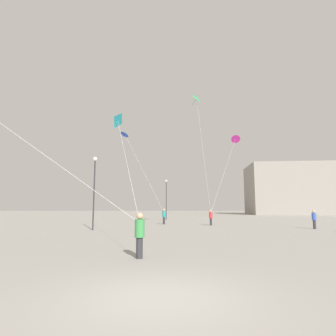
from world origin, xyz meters
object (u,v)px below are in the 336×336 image
at_px(kite_cobalt_diamond, 125,135).
at_px(building_centre_hall, 326,199).
at_px(lamppost_east, 166,194).
at_px(kite_emerald_diamond, 197,99).
at_px(kite_magenta_diamond, 235,139).
at_px(lamppost_west, 94,182).
at_px(person_in_blue, 314,219).
at_px(person_in_green, 140,233).
at_px(person_in_red, 211,217).
at_px(kite_cyan_delta, 118,122).
at_px(building_left_hall, 300,190).
at_px(person_in_teal, 164,216).

relative_size(kite_cobalt_diamond, building_centre_hall, 0.40).
bearing_deg(lamppost_east, building_centre_hall, 45.24).
bearing_deg(building_centre_hall, kite_emerald_diamond, -126.02).
xyz_separation_m(kite_magenta_diamond, lamppost_west, (-15.29, -13.71, -6.99)).
bearing_deg(kite_magenta_diamond, lamppost_east, 144.93).
height_order(person_in_blue, person_in_green, person_in_green).
xyz_separation_m(person_in_red, kite_cyan_delta, (-8.03, -11.04, 7.06)).
distance_m(person_in_green, kite_emerald_diamond, 23.12).
distance_m(kite_magenta_diamond, building_left_hall, 47.34).
bearing_deg(lamppost_west, kite_magenta_diamond, 41.88).
distance_m(person_in_blue, person_in_red, 9.81).
height_order(person_in_red, building_centre_hall, building_centre_hall).
bearing_deg(kite_magenta_diamond, building_left_hall, 56.59).
distance_m(kite_cyan_delta, kite_magenta_diamond, 22.34).
xyz_separation_m(person_in_green, kite_emerald_diamond, (4.01, 18.90, 12.69)).
xyz_separation_m(kite_emerald_diamond, lamppost_east, (-3.54, 14.75, -9.62)).
distance_m(person_in_green, kite_cobalt_diamond, 28.91).
bearing_deg(building_centre_hall, kite_cyan_delta, -125.67).
bearing_deg(kite_cyan_delta, kite_magenta_diamond, 55.41).
bearing_deg(person_in_green, person_in_blue, -97.53).
height_order(person_in_blue, building_left_hall, building_left_hall).
relative_size(kite_magenta_diamond, building_left_hall, 0.37).
height_order(person_in_red, kite_cyan_delta, kite_cyan_delta).
relative_size(person_in_blue, kite_emerald_diamond, 0.13).
distance_m(person_in_blue, building_left_hall, 56.30).
bearing_deg(person_in_red, lamppost_east, 40.77).
bearing_deg(person_in_red, building_left_hall, -12.13).
bearing_deg(kite_cyan_delta, person_in_teal, 76.96).
xyz_separation_m(person_in_blue, person_in_teal, (-13.46, 6.97, 0.04)).
relative_size(person_in_green, kite_magenta_diamond, 0.16).
relative_size(building_centre_hall, lamppost_east, 4.30).
bearing_deg(person_in_blue, kite_magenta_diamond, 120.44).
distance_m(person_in_blue, person_in_green, 20.31).
height_order(person_in_green, building_centre_hall, building_centre_hall).
distance_m(building_left_hall, lamppost_west, 67.24).
bearing_deg(kite_cyan_delta, person_in_blue, 20.19).
distance_m(kite_cyan_delta, building_centre_hall, 96.98).
relative_size(person_in_teal, building_centre_hall, 0.07).
relative_size(building_left_hall, lamppost_west, 4.52).
height_order(person_in_green, lamppost_west, lamppost_west).
bearing_deg(kite_cyan_delta, lamppost_east, 82.93).
relative_size(lamppost_east, lamppost_west, 0.99).
distance_m(person_in_teal, lamppost_east, 12.23).
xyz_separation_m(kite_emerald_diamond, building_left_hall, (31.89, 47.44, -7.01)).
distance_m(person_in_red, kite_emerald_diamond, 12.84).
bearing_deg(lamppost_east, person_in_green, -90.80).
relative_size(kite_emerald_diamond, kite_cyan_delta, 1.34).
xyz_separation_m(person_in_teal, kite_emerald_diamond, (3.61, -2.91, 12.67)).
bearing_deg(building_centre_hall, building_left_hall, -130.35).
height_order(person_in_teal, building_left_hall, building_left_hall).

